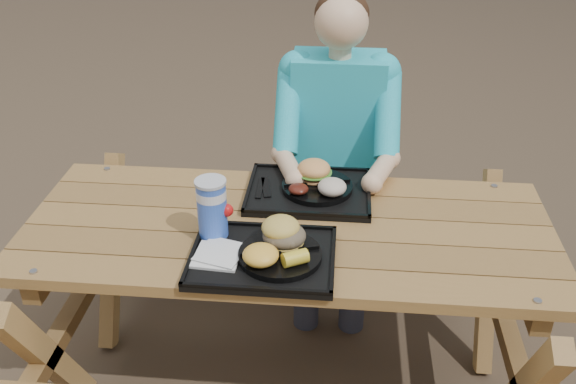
{
  "coord_description": "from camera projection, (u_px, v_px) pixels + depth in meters",
  "views": [
    {
      "loc": [
        0.17,
        -1.83,
        1.94
      ],
      "look_at": [
        0.0,
        0.0,
        0.88
      ],
      "focal_mm": 40.0,
      "sensor_mm": 36.0,
      "label": 1
    }
  ],
  "objects": [
    {
      "name": "soda_cup",
      "position": [
        212.0,
        209.0,
        2.05
      ],
      "size": [
        0.1,
        0.1,
        0.19
      ],
      "primitive_type": "cylinder",
      "color": "blue",
      "rests_on": "tray_near"
    },
    {
      "name": "potato_salad",
      "position": [
        332.0,
        187.0,
        2.27
      ],
      "size": [
        0.1,
        0.1,
        0.06
      ],
      "primitive_type": "ellipsoid",
      "color": "beige",
      "rests_on": "plate_far"
    },
    {
      "name": "cutlery_far",
      "position": [
        266.0,
        187.0,
        2.37
      ],
      "size": [
        0.06,
        0.15,
        0.01
      ],
      "primitive_type": "cube",
      "rotation": [
        0.0,
        0.0,
        0.2
      ],
      "color": "black",
      "rests_on": "tray_far"
    },
    {
      "name": "picnic_table",
      "position": [
        288.0,
        310.0,
        2.37
      ],
      "size": [
        1.8,
        1.49,
        0.75
      ],
      "primitive_type": null,
      "color": "#999999",
      "rests_on": "ground"
    },
    {
      "name": "sandwich",
      "position": [
        284.0,
        225.0,
        1.99
      ],
      "size": [
        0.13,
        0.13,
        0.13
      ],
      "primitive_type": null,
      "color": "gold",
      "rests_on": "plate_near"
    },
    {
      "name": "mac_cheese",
      "position": [
        261.0,
        255.0,
        1.92
      ],
      "size": [
        0.11,
        0.11,
        0.06
      ],
      "primitive_type": "ellipsoid",
      "color": "yellow",
      "rests_on": "plate_near"
    },
    {
      "name": "burger",
      "position": [
        314.0,
        165.0,
        2.36
      ],
      "size": [
        0.12,
        0.12,
        0.11
      ],
      "primitive_type": null,
      "color": "#F1A055",
      "rests_on": "plate_far"
    },
    {
      "name": "tray_near",
      "position": [
        263.0,
        258.0,
        2.0
      ],
      "size": [
        0.45,
        0.35,
        0.02
      ],
      "primitive_type": "cube",
      "color": "black",
      "rests_on": "picnic_table"
    },
    {
      "name": "tray_far",
      "position": [
        309.0,
        192.0,
        2.36
      ],
      "size": [
        0.45,
        0.35,
        0.02
      ],
      "primitive_type": "cube",
      "color": "black",
      "rests_on": "picnic_table"
    },
    {
      "name": "diner",
      "position": [
        335.0,
        166.0,
        2.8
      ],
      "size": [
        0.48,
        0.84,
        1.28
      ],
      "primitive_type": null,
      "color": "#17A39D",
      "rests_on": "ground"
    },
    {
      "name": "baked_beans",
      "position": [
        298.0,
        189.0,
        2.29
      ],
      "size": [
        0.07,
        0.07,
        0.03
      ],
      "primitive_type": "ellipsoid",
      "color": "#511910",
      "rests_on": "plate_far"
    },
    {
      "name": "condiment_bbq",
      "position": [
        271.0,
        230.0,
        2.1
      ],
      "size": [
        0.05,
        0.05,
        0.03
      ],
      "primitive_type": "cylinder",
      "color": "black",
      "rests_on": "tray_near"
    },
    {
      "name": "plate_near",
      "position": [
        280.0,
        255.0,
        1.98
      ],
      "size": [
        0.26,
        0.26,
        0.02
      ],
      "primitive_type": "cylinder",
      "color": "black",
      "rests_on": "tray_near"
    },
    {
      "name": "plate_far",
      "position": [
        317.0,
        187.0,
        2.35
      ],
      "size": [
        0.26,
        0.26,
        0.02
      ],
      "primitive_type": "cylinder",
      "color": "black",
      "rests_on": "tray_far"
    },
    {
      "name": "corn_cob",
      "position": [
        295.0,
        258.0,
        1.91
      ],
      "size": [
        0.1,
        0.1,
        0.05
      ],
      "primitive_type": null,
      "rotation": [
        0.0,
        0.0,
        0.5
      ],
      "color": "yellow",
      "rests_on": "plate_near"
    },
    {
      "name": "condiment_mustard",
      "position": [
        286.0,
        231.0,
        2.09
      ],
      "size": [
        0.05,
        0.05,
        0.03
      ],
      "primitive_type": "cylinder",
      "color": "gold",
      "rests_on": "tray_near"
    },
    {
      "name": "napkin_stack",
      "position": [
        218.0,
        255.0,
        1.99
      ],
      "size": [
        0.15,
        0.15,
        0.02
      ],
      "primitive_type": "cube",
      "rotation": [
        0.0,
        0.0,
        -0.07
      ],
      "color": "silver",
      "rests_on": "tray_near"
    },
    {
      "name": "ground",
      "position": [
        288.0,
        382.0,
        2.56
      ],
      "size": [
        60.0,
        60.0,
        0.0
      ],
      "primitive_type": "plane",
      "color": "#999999",
      "rests_on": "ground"
    }
  ]
}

